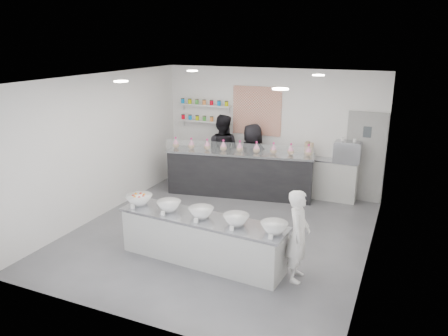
# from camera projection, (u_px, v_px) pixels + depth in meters

# --- Properties ---
(floor) EXTENTS (6.00, 6.00, 0.00)m
(floor) POSITION_uv_depth(u_px,v_px,m) (221.00, 233.00, 8.58)
(floor) COLOR #515156
(floor) RESTS_ON ground
(ceiling) EXTENTS (6.00, 6.00, 0.00)m
(ceiling) POSITION_uv_depth(u_px,v_px,m) (220.00, 78.00, 7.72)
(ceiling) COLOR white
(ceiling) RESTS_ON floor
(back_wall) EXTENTS (5.50, 0.00, 5.50)m
(back_wall) POSITION_uv_depth(u_px,v_px,m) (270.00, 130.00, 10.78)
(back_wall) COLOR white
(back_wall) RESTS_ON floor
(left_wall) EXTENTS (0.00, 6.00, 6.00)m
(left_wall) POSITION_uv_depth(u_px,v_px,m) (102.00, 146.00, 9.21)
(left_wall) COLOR white
(left_wall) RESTS_ON floor
(right_wall) EXTENTS (0.00, 6.00, 6.00)m
(right_wall) POSITION_uv_depth(u_px,v_px,m) (375.00, 178.00, 7.09)
(right_wall) COLOR white
(right_wall) RESTS_ON floor
(back_door) EXTENTS (0.88, 0.04, 2.10)m
(back_door) POSITION_uv_depth(u_px,v_px,m) (365.00, 158.00, 10.00)
(back_door) COLOR gray
(back_door) RESTS_ON floor
(pattern_panel) EXTENTS (1.25, 0.03, 1.20)m
(pattern_panel) POSITION_uv_depth(u_px,v_px,m) (257.00, 111.00, 10.76)
(pattern_panel) COLOR #AD320D
(pattern_panel) RESTS_ON back_wall
(jar_shelf_lower) EXTENTS (1.45, 0.22, 0.04)m
(jar_shelf_lower) POSITION_uv_depth(u_px,v_px,m) (205.00, 121.00, 11.34)
(jar_shelf_lower) COLOR silver
(jar_shelf_lower) RESTS_ON back_wall
(jar_shelf_upper) EXTENTS (1.45, 0.22, 0.04)m
(jar_shelf_upper) POSITION_uv_depth(u_px,v_px,m) (205.00, 105.00, 11.22)
(jar_shelf_upper) COLOR silver
(jar_shelf_upper) RESTS_ON back_wall
(preserve_jars) EXTENTS (1.45, 0.10, 0.56)m
(preserve_jars) POSITION_uv_depth(u_px,v_px,m) (204.00, 111.00, 11.24)
(preserve_jars) COLOR red
(preserve_jars) RESTS_ON jar_shelf_lower
(downlight_0) EXTENTS (0.24, 0.24, 0.02)m
(downlight_0) POSITION_uv_depth(u_px,v_px,m) (121.00, 81.00, 7.38)
(downlight_0) COLOR white
(downlight_0) RESTS_ON ceiling
(downlight_1) EXTENTS (0.24, 0.24, 0.02)m
(downlight_1) POSITION_uv_depth(u_px,v_px,m) (280.00, 89.00, 6.31)
(downlight_1) COLOR white
(downlight_1) RESTS_ON ceiling
(downlight_2) EXTENTS (0.24, 0.24, 0.02)m
(downlight_2) POSITION_uv_depth(u_px,v_px,m) (192.00, 71.00, 9.66)
(downlight_2) COLOR white
(downlight_2) RESTS_ON ceiling
(downlight_3) EXTENTS (0.24, 0.24, 0.02)m
(downlight_3) POSITION_uv_depth(u_px,v_px,m) (318.00, 75.00, 8.59)
(downlight_3) COLOR white
(downlight_3) RESTS_ON ceiling
(prep_counter) EXTENTS (3.01, 0.88, 0.81)m
(prep_counter) POSITION_uv_depth(u_px,v_px,m) (202.00, 239.00, 7.40)
(prep_counter) COLOR #BBBBB6
(prep_counter) RESTS_ON floor
(back_bar) EXTENTS (3.56, 1.24, 1.08)m
(back_bar) POSITION_uv_depth(u_px,v_px,m) (240.00, 174.00, 10.49)
(back_bar) COLOR black
(back_bar) RESTS_ON floor
(sneeze_guard) EXTENTS (3.40, 0.62, 0.30)m
(sneeze_guard) POSITION_uv_depth(u_px,v_px,m) (237.00, 149.00, 10.01)
(sneeze_guard) COLOR white
(sneeze_guard) RESTS_ON back_bar
(espresso_ledge) EXTENTS (1.30, 0.41, 0.96)m
(espresso_ledge) POSITION_uv_depth(u_px,v_px,m) (329.00, 179.00, 10.29)
(espresso_ledge) COLOR #BBBBB6
(espresso_ledge) RESTS_ON floor
(espresso_machine) EXTENTS (0.59, 0.41, 0.45)m
(espresso_machine) POSITION_uv_depth(u_px,v_px,m) (348.00, 152.00, 9.94)
(espresso_machine) COLOR #93969E
(espresso_machine) RESTS_ON espresso_ledge
(cup_stacks) EXTENTS (0.24, 0.24, 0.37)m
(cup_stacks) POSITION_uv_depth(u_px,v_px,m) (309.00, 150.00, 10.28)
(cup_stacks) COLOR tan
(cup_stacks) RESTS_ON espresso_ledge
(prep_bowls) EXTENTS (3.05, 0.74, 0.17)m
(prep_bowls) POSITION_uv_depth(u_px,v_px,m) (201.00, 213.00, 7.26)
(prep_bowls) COLOR white
(prep_bowls) RESTS_ON prep_counter
(label_cards) EXTENTS (2.66, 0.04, 0.07)m
(label_cards) POSITION_uv_depth(u_px,v_px,m) (188.00, 228.00, 6.80)
(label_cards) COLOR white
(label_cards) RESTS_ON prep_counter
(cookie_bags) EXTENTS (3.33, 0.74, 0.28)m
(cookie_bags) POSITION_uv_depth(u_px,v_px,m) (240.00, 146.00, 10.30)
(cookie_bags) COLOR pink
(cookie_bags) RESTS_ON back_bar
(woman_prep) EXTENTS (0.42, 0.58, 1.49)m
(woman_prep) POSITION_uv_depth(u_px,v_px,m) (298.00, 236.00, 6.77)
(woman_prep) COLOR white
(woman_prep) RESTS_ON floor
(staff_left) EXTENTS (0.96, 0.77, 1.87)m
(staff_left) POSITION_uv_depth(u_px,v_px,m) (222.00, 151.00, 11.02)
(staff_left) COLOR black
(staff_left) RESTS_ON floor
(staff_right) EXTENTS (0.98, 0.83, 1.70)m
(staff_right) POSITION_uv_depth(u_px,v_px,m) (252.00, 158.00, 10.74)
(staff_right) COLOR black
(staff_right) RESTS_ON floor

